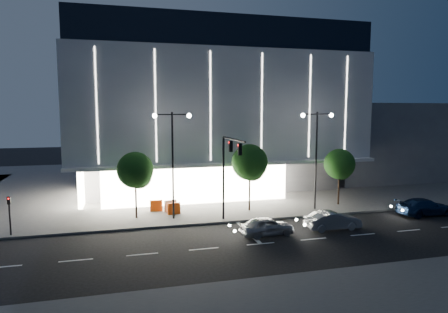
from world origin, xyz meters
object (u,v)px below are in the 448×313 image
car_second (333,221)px  barrier_b (170,206)px  barrier_a (174,209)px  tree_right (340,166)px  car_lead (267,226)px  barrier_c (156,206)px  street_lamp_west (173,149)px  tree_mid (250,164)px  tree_left (136,172)px  car_third (424,207)px  street_lamp_east (316,146)px  traffic_mast (228,163)px  ped_signal_far (10,212)px

car_second → barrier_b: car_second is taller
car_second → barrier_a: 13.33m
tree_right → barrier_b: bearing=174.7°
car_lead → barrier_c: bearing=34.4°
street_lamp_west → tree_mid: street_lamp_west is taller
tree_left → barrier_c: tree_left is taller
barrier_a → tree_mid: bearing=-11.2°
car_second → barrier_b: 14.11m
car_second → barrier_b: bearing=54.6°
car_third → car_second: bearing=98.3°
car_lead → car_second: bearing=-94.4°
tree_left → barrier_a: 4.66m
barrier_c → street_lamp_east: bearing=-10.4°
tree_left → barrier_b: (3.03, 1.48, -3.38)m
street_lamp_east → car_second: bearing=-104.6°
tree_mid → car_second: tree_mid is taller
barrier_b → barrier_c: 1.27m
street_lamp_west → tree_left: street_lamp_west is taller
car_second → barrier_c: (-12.68, 8.55, -0.06)m
barrier_c → traffic_mast: bearing=-45.7°
traffic_mast → barrier_b: bearing=127.4°
traffic_mast → barrier_c: (-5.18, 5.45, -4.38)m
ped_signal_far → barrier_b: bearing=18.4°
car_lead → traffic_mast: bearing=27.2°
ped_signal_far → barrier_a: bearing=13.0°
ped_signal_far → tree_mid: (19.03, 2.52, 2.45)m
street_lamp_west → car_lead: 9.94m
street_lamp_west → tree_right: size_ratio=1.63×
street_lamp_east → car_second: 7.94m
tree_right → car_second: 8.75m
tree_left → tree_mid: tree_mid is taller
ped_signal_far → car_second: size_ratio=0.70×
car_lead → barrier_c: car_lead is taller
traffic_mast → barrier_c: traffic_mast is taller
ped_signal_far → barrier_b: (12.06, 4.00, -1.24)m
barrier_c → tree_right: bearing=-5.1°
car_lead → car_second: 5.44m
barrier_b → barrier_c: size_ratio=1.00×
tree_left → car_second: size_ratio=1.33×
tree_mid → barrier_c: size_ratio=5.59×
street_lamp_west → car_second: street_lamp_west is taller
ped_signal_far → car_third: ped_signal_far is taller
tree_left → car_lead: size_ratio=1.41×
tree_right → barrier_a: bearing=178.9°
car_lead → barrier_b: bearing=30.1°
barrier_b → ped_signal_far: bearing=-178.0°
car_second → barrier_b: (-11.44, 8.26, -0.06)m
ped_signal_far → tree_right: tree_right is taller
car_third → barrier_c: 23.62m
street_lamp_east → barrier_c: size_ratio=8.18×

